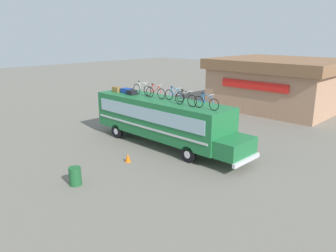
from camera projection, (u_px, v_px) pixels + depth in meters
The scene contains 13 objects.
ground_plane at pixel (161, 144), 21.62m from camera, with size 120.00×120.00×0.00m, color slate.
bus at pixel (163, 118), 20.96m from camera, with size 11.50×2.62×3.00m.
luggage_bag_1 at pixel (117, 89), 23.29m from camera, with size 0.62×0.34×0.36m, color olive.
luggage_bag_2 at pixel (127, 91), 22.95m from camera, with size 0.74×0.54×0.31m, color #193899.
luggage_bag_3 at pixel (132, 92), 22.25m from camera, with size 0.53×0.53×0.31m, color black.
rooftop_bicycle_1 at pixel (142, 89), 22.01m from camera, with size 1.79×0.44×0.94m.
rooftop_bicycle_2 at pixel (155, 92), 20.98m from camera, with size 1.73×0.44×0.91m.
rooftop_bicycle_3 at pixel (175, 95), 20.13m from camera, with size 1.61×0.44×0.87m.
rooftop_bicycle_4 at pixel (186, 99), 18.79m from camera, with size 1.66×0.44×0.92m.
rooftop_bicycle_5 at pixel (206, 102), 17.91m from camera, with size 1.70×0.44×0.88m.
roadside_building at pixel (279, 83), 31.69m from camera, with size 11.39×10.06×4.72m.
trash_bin at pixel (75, 176), 15.64m from camera, with size 0.58×0.58×0.89m, color #1E592D.
traffic_cone at pixel (128, 158), 18.53m from camera, with size 0.33×0.33×0.50m, color orange.
Camera 1 is at (14.66, -14.35, 6.94)m, focal length 35.22 mm.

